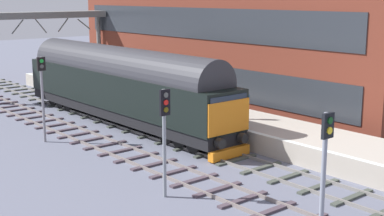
{
  "coord_description": "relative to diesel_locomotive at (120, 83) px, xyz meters",
  "views": [
    {
      "loc": [
        -17.41,
        -22.86,
        7.67
      ],
      "look_at": [
        0.2,
        -2.04,
        1.97
      ],
      "focal_mm": 50.64,
      "sensor_mm": 36.0,
      "label": 1
    }
  ],
  "objects": [
    {
      "name": "ground_plane",
      "position": [
        -0.0,
        -4.38,
        -2.49
      ],
      "size": [
        140.0,
        140.0,
        0.0
      ],
      "primitive_type": "plane",
      "color": "slate",
      "rests_on": "ground"
    },
    {
      "name": "track_main",
      "position": [
        -0.0,
        -4.38,
        -2.43
      ],
      "size": [
        2.5,
        60.0,
        0.15
      ],
      "color": "gray",
      "rests_on": "ground"
    },
    {
      "name": "track_adjacent_west",
      "position": [
        -3.38,
        -4.38,
        -2.43
      ],
      "size": [
        2.5,
        60.0,
        0.15
      ],
      "color": "slate",
      "rests_on": "ground"
    },
    {
      "name": "overhead_footbridge",
      "position": [
        0.36,
        13.39,
        3.3
      ],
      "size": [
        12.68,
        2.0,
        6.38
      ],
      "color": "slate",
      "rests_on": "ground"
    },
    {
      "name": "diesel_locomotive",
      "position": [
        0.0,
        0.0,
        0.0
      ],
      "size": [
        2.74,
        19.14,
        4.68
      ],
      "color": "black",
      "rests_on": "ground"
    },
    {
      "name": "waiting_passenger",
      "position": [
        3.5,
        -7.03,
        -0.49
      ],
      "size": [
        0.42,
        0.5,
        1.64
      ],
      "rotation": [
        0.0,
        0.0,
        1.83
      ],
      "color": "#332A3E",
      "rests_on": "station_platform"
    },
    {
      "name": "station_platform",
      "position": [
        3.6,
        -4.38,
        -1.99
      ],
      "size": [
        4.0,
        44.0,
        1.01
      ],
      "color": "#B6AD9E",
      "rests_on": "ground"
    },
    {
      "name": "signal_post_mid",
      "position": [
        -5.4,
        -11.44,
        0.25
      ],
      "size": [
        0.44,
        0.22,
        4.24
      ],
      "color": "gray",
      "rests_on": "ground"
    },
    {
      "name": "platform_number_sign",
      "position": [
        1.9,
        -6.9,
        -0.25
      ],
      "size": [
        0.1,
        0.44,
        1.83
      ],
      "color": "slate",
      "rests_on": "station_platform"
    },
    {
      "name": "signal_post_far",
      "position": [
        -5.4,
        -0.92,
        0.34
      ],
      "size": [
        0.44,
        0.22,
        4.54
      ],
      "color": "gray",
      "rests_on": "ground"
    },
    {
      "name": "signal_post_near",
      "position": [
        -5.4,
        -18.71,
        0.35
      ],
      "size": [
        0.44,
        0.22,
        4.56
      ],
      "color": "gray",
      "rests_on": "ground"
    }
  ]
}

